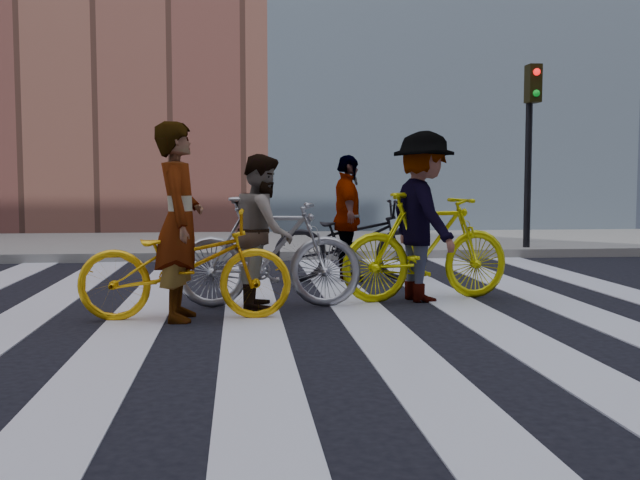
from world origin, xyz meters
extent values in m
plane|color=black|center=(0.00, 0.00, 0.00)|extent=(100.00, 100.00, 0.00)
cube|color=gray|center=(0.00, 7.50, 0.07)|extent=(100.00, 5.00, 0.15)
cube|color=silver|center=(-2.75, 0.00, 0.01)|extent=(0.55, 10.00, 0.01)
cube|color=silver|center=(-1.65, 0.00, 0.01)|extent=(0.55, 10.00, 0.01)
cube|color=silver|center=(-0.55, 0.00, 0.01)|extent=(0.55, 10.00, 0.01)
cube|color=silver|center=(0.55, 0.00, 0.01)|extent=(0.55, 10.00, 0.01)
cube|color=silver|center=(1.65, 0.00, 0.01)|extent=(0.55, 10.00, 0.01)
cube|color=silver|center=(2.75, 0.00, 0.01)|extent=(0.55, 10.00, 0.01)
cylinder|color=black|center=(4.40, 5.40, 1.60)|extent=(0.12, 0.12, 3.20)
cube|color=black|center=(4.40, 5.25, 3.00)|extent=(0.22, 0.28, 0.65)
sphere|color=red|center=(4.40, 5.10, 3.18)|extent=(0.12, 0.12, 0.12)
sphere|color=#0CCC26|center=(4.40, 5.10, 2.82)|extent=(0.12, 0.12, 0.12)
imported|color=#FFB90E|center=(-1.19, -0.19, 0.53)|extent=(2.02, 0.73, 1.06)
imported|color=#95969E|center=(-0.37, 0.42, 0.58)|extent=(1.96, 0.67, 1.16)
imported|color=#CDCD0B|center=(1.39, 0.69, 0.60)|extent=(2.07, 0.96, 1.20)
imported|color=black|center=(0.80, 2.38, 0.54)|extent=(2.07, 0.79, 1.08)
imported|color=slate|center=(-1.24, -0.19, 0.94)|extent=(0.46, 0.69, 1.88)
imported|color=slate|center=(-0.42, 0.42, 0.80)|extent=(0.66, 0.82, 1.60)
imported|color=slate|center=(1.34, 0.69, 0.93)|extent=(0.93, 1.32, 1.86)
imported|color=slate|center=(0.75, 2.38, 0.83)|extent=(0.44, 0.99, 1.67)
camera|label=1|loc=(-0.67, -7.36, 1.32)|focal=42.00mm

